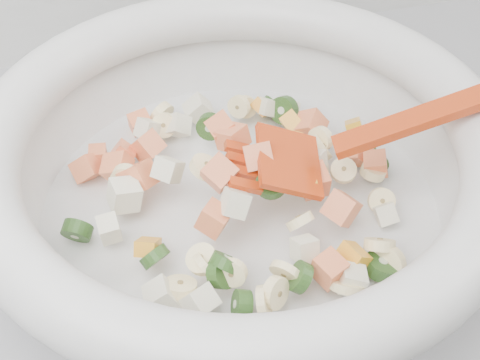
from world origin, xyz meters
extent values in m
cylinder|color=silver|center=(0.00, 1.42, 0.91)|extent=(0.36, 0.36, 0.02)
torus|color=silver|center=(0.00, 1.42, 0.99)|extent=(0.44, 0.44, 0.05)
cylinder|color=#F8E9A5|center=(0.03, 1.36, 0.95)|extent=(0.03, 0.02, 0.03)
cylinder|color=#F8E9A5|center=(0.12, 1.42, 0.94)|extent=(0.03, 0.03, 0.01)
cylinder|color=#F8E9A5|center=(0.08, 1.45, 0.95)|extent=(0.02, 0.04, 0.03)
cylinder|color=#F8E9A5|center=(0.03, 1.53, 0.94)|extent=(0.02, 0.03, 0.03)
cylinder|color=#F8E9A5|center=(-0.04, 1.55, 0.93)|extent=(0.03, 0.03, 0.03)
cylinder|color=#F8E9A5|center=(-0.09, 1.46, 0.94)|extent=(0.03, 0.02, 0.04)
cylinder|color=#F8E9A5|center=(0.05, 1.45, 0.95)|extent=(0.04, 0.03, 0.03)
cylinder|color=#F8E9A5|center=(-0.02, 1.31, 0.94)|extent=(0.02, 0.04, 0.04)
cylinder|color=#F8E9A5|center=(-0.05, 1.53, 0.94)|extent=(0.03, 0.03, 0.02)
cylinder|color=#F8E9A5|center=(0.04, 1.54, 0.94)|extent=(0.03, 0.02, 0.03)
cylinder|color=#F8E9A5|center=(0.09, 1.34, 0.94)|extent=(0.04, 0.03, 0.03)
cylinder|color=#F8E9A5|center=(-0.03, 1.33, 0.95)|extent=(0.03, 0.02, 0.03)
cylinder|color=#F8E9A5|center=(0.09, 1.41, 0.95)|extent=(0.03, 0.03, 0.02)
cylinder|color=#F8E9A5|center=(-0.03, 1.43, 0.97)|extent=(0.04, 0.04, 0.02)
cylinder|color=#F8E9A5|center=(-0.05, 1.35, 0.94)|extent=(0.03, 0.03, 0.02)
cylinder|color=#F8E9A5|center=(0.04, 1.43, 0.96)|extent=(0.03, 0.03, 0.03)
cylinder|color=#F8E9A5|center=(0.08, 1.46, 0.95)|extent=(0.02, 0.03, 0.03)
cylinder|color=#F8E9A5|center=(0.09, 1.32, 0.93)|extent=(0.03, 0.03, 0.03)
cylinder|color=#F8E9A5|center=(0.05, 1.31, 0.94)|extent=(0.03, 0.03, 0.03)
cylinder|color=#F8E9A5|center=(-0.05, 1.35, 0.94)|extent=(0.02, 0.03, 0.03)
cylinder|color=#F8E9A5|center=(0.04, 1.42, 0.96)|extent=(0.02, 0.04, 0.04)
cylinder|color=#F8E9A5|center=(-0.01, 1.31, 0.94)|extent=(0.03, 0.03, 0.03)
cylinder|color=#F8E9A5|center=(0.11, 1.38, 0.93)|extent=(0.03, 0.03, 0.03)
cylinder|color=#F8E9A5|center=(0.01, 1.33, 0.94)|extent=(0.03, 0.03, 0.03)
cylinder|color=#F8E9A5|center=(-0.07, 1.34, 0.94)|extent=(0.03, 0.03, 0.02)
cube|color=#F8714E|center=(-0.12, 1.49, 0.93)|extent=(0.03, 0.03, 0.03)
cube|color=#F8714E|center=(0.01, 1.42, 0.97)|extent=(0.03, 0.03, 0.04)
cube|color=#F8714E|center=(-0.09, 1.50, 0.94)|extent=(0.03, 0.02, 0.03)
cube|color=#F8714E|center=(-0.07, 1.50, 0.94)|extent=(0.04, 0.04, 0.03)
cube|color=#F8714E|center=(0.12, 1.42, 0.94)|extent=(0.03, 0.03, 0.03)
cube|color=#F8714E|center=(-0.10, 1.48, 0.94)|extent=(0.03, 0.03, 0.03)
cube|color=#F8714E|center=(0.00, 1.47, 0.97)|extent=(0.03, 0.03, 0.03)
cube|color=#F8714E|center=(-0.03, 1.38, 0.95)|extent=(0.03, 0.03, 0.03)
cube|color=#F8714E|center=(-0.08, 1.45, 0.95)|extent=(0.04, 0.04, 0.04)
cube|color=#F8714E|center=(0.11, 1.44, 0.94)|extent=(0.03, 0.03, 0.03)
cube|color=#F8714E|center=(-0.11, 1.51, 0.93)|extent=(0.02, 0.02, 0.02)
cube|color=#F8714E|center=(-0.02, 1.41, 0.97)|extent=(0.03, 0.04, 0.03)
cube|color=#F8714E|center=(0.06, 1.40, 0.95)|extent=(0.02, 0.03, 0.03)
cube|color=#F8714E|center=(0.08, 1.48, 0.95)|extent=(0.04, 0.03, 0.04)
cube|color=#F8714E|center=(0.07, 1.37, 0.95)|extent=(0.04, 0.03, 0.03)
cube|color=#F8714E|center=(0.00, 1.46, 0.97)|extent=(0.03, 0.03, 0.02)
cube|color=#F8714E|center=(-0.07, 1.55, 0.93)|extent=(0.02, 0.03, 0.03)
cube|color=#F8714E|center=(0.04, 1.32, 0.94)|extent=(0.03, 0.03, 0.03)
cylinder|color=#42852C|center=(0.02, 1.32, 0.94)|extent=(0.03, 0.04, 0.03)
cylinder|color=#42852C|center=(-0.04, 1.34, 0.95)|extent=(0.02, 0.03, 0.03)
cylinder|color=#42852C|center=(-0.14, 1.42, 0.93)|extent=(0.04, 0.03, 0.03)
cylinder|color=#42852C|center=(0.08, 1.32, 0.93)|extent=(0.04, 0.04, 0.02)
cylinder|color=#42852C|center=(0.13, 1.43, 0.93)|extent=(0.03, 0.03, 0.02)
cylinder|color=#42852C|center=(0.07, 1.52, 0.94)|extent=(0.03, 0.04, 0.04)
cylinder|color=#42852C|center=(-0.03, 1.31, 0.94)|extent=(0.02, 0.03, 0.03)
cylinder|color=#42852C|center=(0.02, 1.40, 0.97)|extent=(0.03, 0.03, 0.02)
cylinder|color=#42852C|center=(-0.04, 1.34, 0.94)|extent=(0.03, 0.03, 0.04)
cylinder|color=#42852C|center=(0.06, 1.54, 0.93)|extent=(0.03, 0.03, 0.03)
cylinder|color=#42852C|center=(-0.01, 1.50, 0.95)|extent=(0.03, 0.03, 0.03)
cylinder|color=#42852C|center=(0.12, 1.45, 0.94)|extent=(0.04, 0.03, 0.04)
cylinder|color=#42852C|center=(-0.08, 1.37, 0.94)|extent=(0.03, 0.03, 0.03)
cube|color=beige|center=(-0.10, 1.44, 0.95)|extent=(0.03, 0.03, 0.03)
cube|color=beige|center=(-0.09, 1.33, 0.94)|extent=(0.03, 0.02, 0.03)
cube|color=beige|center=(-0.03, 1.53, 0.94)|extent=(0.03, 0.03, 0.03)
cube|color=beige|center=(-0.01, 1.55, 0.94)|extent=(0.03, 0.02, 0.03)
cube|color=beige|center=(0.05, 1.31, 0.94)|extent=(0.03, 0.03, 0.02)
cube|color=beige|center=(-0.06, 1.32, 0.93)|extent=(0.03, 0.03, 0.03)
cube|color=beige|center=(0.07, 1.42, 0.95)|extent=(0.03, 0.03, 0.03)
cube|color=beige|center=(0.08, 1.53, 0.93)|extent=(0.03, 0.03, 0.03)
cube|color=beige|center=(-0.11, 1.41, 0.94)|extent=(0.02, 0.02, 0.02)
cube|color=beige|center=(-0.02, 1.38, 0.97)|extent=(0.03, 0.03, 0.03)
cube|color=beige|center=(-0.06, 1.53, 0.94)|extent=(0.03, 0.03, 0.03)
cube|color=beige|center=(0.06, 1.53, 0.94)|extent=(0.02, 0.02, 0.03)
cube|color=beige|center=(0.11, 1.37, 0.93)|extent=(0.02, 0.02, 0.03)
cube|color=beige|center=(0.03, 1.34, 0.94)|extent=(0.02, 0.02, 0.02)
cube|color=beige|center=(-0.06, 1.44, 0.96)|extent=(0.03, 0.03, 0.03)
cube|color=orange|center=(0.06, 1.33, 0.94)|extent=(0.03, 0.03, 0.02)
cube|color=orange|center=(0.05, 1.53, 0.94)|extent=(0.03, 0.03, 0.03)
cube|color=orange|center=(0.05, 1.40, 0.96)|extent=(0.02, 0.02, 0.02)
cube|color=orange|center=(0.07, 1.49, 0.95)|extent=(0.03, 0.03, 0.03)
cube|color=orange|center=(0.13, 1.48, 0.94)|extent=(0.02, 0.03, 0.03)
cube|color=orange|center=(-0.09, 1.38, 0.94)|extent=(0.02, 0.03, 0.02)
cube|color=#B83510|center=(0.04, 1.41, 0.97)|extent=(0.07, 0.07, 0.03)
cube|color=#B83510|center=(0.00, 1.44, 0.97)|extent=(0.03, 0.01, 0.02)
cube|color=#B83510|center=(0.00, 1.43, 0.97)|extent=(0.03, 0.01, 0.02)
cube|color=#B83510|center=(0.00, 1.41, 0.97)|extent=(0.03, 0.01, 0.02)
cube|color=#B83510|center=(0.00, 1.40, 0.97)|extent=(0.03, 0.01, 0.02)
cube|color=#B83510|center=(0.16, 1.39, 1.02)|extent=(0.19, 0.06, 0.08)
camera|label=1|loc=(-0.11, 1.03, 1.34)|focal=50.00mm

